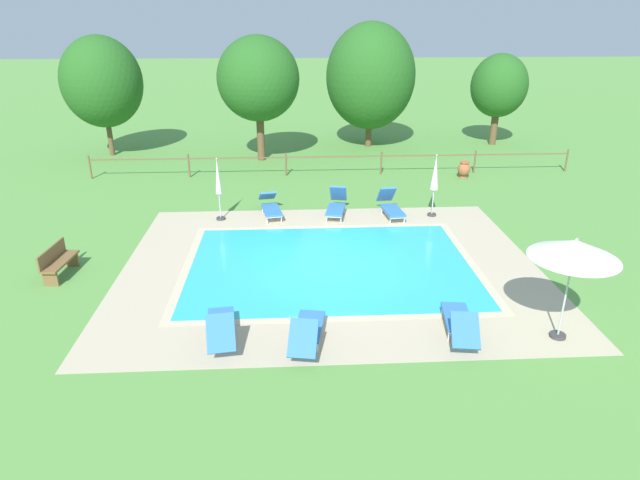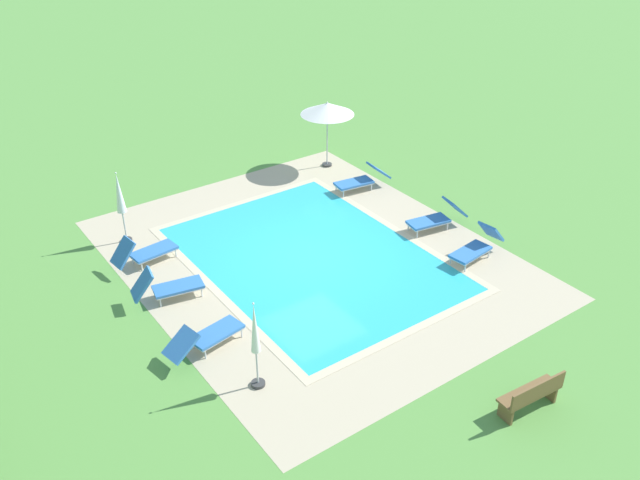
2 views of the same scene
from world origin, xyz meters
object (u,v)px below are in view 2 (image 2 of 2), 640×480
sun_lounger_south_near_corner (145,252)px  patio_umbrella_closed_row_mid_west (120,197)px  sun_lounger_south_mid (477,246)px  wooden_bench_lawn_side (532,394)px  sun_lounger_north_far (207,336)px  patio_umbrella_open_foreground (327,109)px  patio_umbrella_closed_row_west (255,336)px  sun_lounger_north_near_steps (168,287)px  sun_lounger_north_mid (436,217)px  sun_lounger_north_end (361,179)px

sun_lounger_south_near_corner → patio_umbrella_closed_row_mid_west: (1.52, -0.02, 1.10)m
sun_lounger_south_mid → wooden_bench_lawn_side: sun_lounger_south_mid is taller
sun_lounger_north_far → sun_lounger_south_near_corner: 4.39m
wooden_bench_lawn_side → patio_umbrella_open_foreground: bearing=-17.0°
patio_umbrella_open_foreground → patio_umbrella_closed_row_west: patio_umbrella_open_foreground is taller
sun_lounger_north_near_steps → patio_umbrella_open_foreground: 9.62m
sun_lounger_north_mid → patio_umbrella_closed_row_west: size_ratio=0.89×
sun_lounger_north_far → wooden_bench_lawn_side: 7.42m
patio_umbrella_closed_row_west → wooden_bench_lawn_side: size_ratio=1.48×
patio_umbrella_closed_row_west → patio_umbrella_open_foreground: bearing=-43.5°
sun_lounger_south_near_corner → sun_lounger_south_mid: (-5.25, -7.88, -0.00)m
sun_lounger_north_near_steps → sun_lounger_north_mid: 8.46m
sun_lounger_north_mid → sun_lounger_south_near_corner: sun_lounger_south_near_corner is taller
patio_umbrella_closed_row_mid_west → sun_lounger_north_end: bearing=-99.7°
sun_lounger_north_end → patio_umbrella_closed_row_mid_west: size_ratio=0.90×
sun_lounger_north_mid → patio_umbrella_closed_row_mid_west: size_ratio=0.88×
patio_umbrella_closed_row_west → sun_lounger_north_mid: bearing=-70.7°
sun_lounger_north_near_steps → sun_lounger_south_mid: bearing=-112.0°
patio_umbrella_open_foreground → sun_lounger_north_far: bearing=128.8°
sun_lounger_north_end → patio_umbrella_open_foreground: patio_umbrella_open_foreground is taller
patio_umbrella_closed_row_west → wooden_bench_lawn_side: 5.96m
sun_lounger_south_near_corner → sun_lounger_south_mid: sun_lounger_south_near_corner is taller
sun_lounger_north_mid → patio_umbrella_open_foreground: patio_umbrella_open_foreground is taller
sun_lounger_north_end → patio_umbrella_closed_row_west: (-6.32, 7.95, 1.00)m
sun_lounger_north_end → sun_lounger_south_mid: 5.41m
sun_lounger_north_near_steps → sun_lounger_south_mid: (-3.27, -8.09, -0.01)m
sun_lounger_south_near_corner → patio_umbrella_closed_row_west: (-6.16, 0.00, 0.98)m
sun_lounger_south_mid → patio_umbrella_closed_row_mid_west: patio_umbrella_closed_row_mid_west is taller
patio_umbrella_open_foreground → wooden_bench_lawn_side: 13.31m
patio_umbrella_open_foreground → patio_umbrella_closed_row_mid_west: patio_umbrella_open_foreground is taller
sun_lounger_north_mid → sun_lounger_south_mid: 1.95m
sun_lounger_north_end → sun_lounger_south_near_corner: bearing=91.2°
sun_lounger_north_end → patio_umbrella_open_foreground: bearing=-5.0°
sun_lounger_north_near_steps → sun_lounger_north_far: sun_lounger_north_near_steps is taller
sun_lounger_north_far → sun_lounger_south_mid: 8.25m
sun_lounger_north_mid → sun_lounger_south_mid: bearing=172.3°
sun_lounger_north_near_steps → sun_lounger_south_mid: size_ratio=0.99×
wooden_bench_lawn_side → patio_umbrella_closed_row_west: bearing=46.8°
sun_lounger_south_mid → patio_umbrella_closed_row_west: bearing=96.6°
sun_lounger_south_near_corner → sun_lounger_north_mid: bearing=-112.2°
patio_umbrella_open_foreground → sun_lounger_north_mid: bearing=179.9°
sun_lounger_north_far → wooden_bench_lawn_side: (-5.81, -4.62, 0.10)m
patio_umbrella_closed_row_west → wooden_bench_lawn_side: bearing=-133.2°
sun_lounger_south_mid → patio_umbrella_closed_row_west: 8.00m
sun_lounger_north_end → patio_umbrella_closed_row_mid_west: (1.36, 7.93, 1.11)m
sun_lounger_north_far → patio_umbrella_open_foreground: (6.81, -8.48, 1.83)m
sun_lounger_north_far → patio_umbrella_open_foreground: 11.03m
sun_lounger_south_near_corner → wooden_bench_lawn_side: (-10.19, -4.29, 0.07)m
sun_lounger_north_far → patio_umbrella_closed_row_mid_west: patio_umbrella_closed_row_mid_west is taller
patio_umbrella_closed_row_west → patio_umbrella_closed_row_mid_west: bearing=-0.2°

